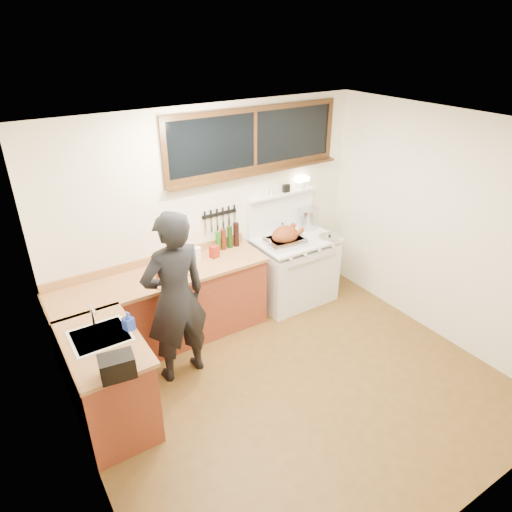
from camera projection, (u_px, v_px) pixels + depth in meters
ground_plane at (296, 388)px, 4.71m from camera, size 4.00×3.50×0.02m
room_shell at (304, 244)px, 3.95m from camera, size 4.10×3.60×2.65m
counter_back at (165, 308)px, 5.20m from camera, size 2.44×0.64×1.00m
counter_left at (108, 381)px, 4.15m from camera, size 0.64×1.09×0.90m
sink_unit at (101, 341)px, 4.03m from camera, size 0.50×0.45×0.37m
vintage_stove at (293, 268)px, 6.03m from camera, size 1.02×0.74×1.59m
back_window at (255, 147)px, 5.34m from camera, size 2.32×0.13×0.77m
left_doorway at (103, 432)px, 2.84m from camera, size 0.02×1.04×2.17m
knife_strip at (220, 215)px, 5.45m from camera, size 0.46×0.03×0.28m
man at (175, 299)px, 4.50m from camera, size 0.71×0.49×1.86m
soap_bottle at (128, 321)px, 4.05m from camera, size 0.11×0.11×0.19m
toaster at (117, 366)px, 3.52m from camera, size 0.29×0.22×0.18m
cutting_board at (166, 274)px, 4.90m from camera, size 0.49×0.42×0.14m
roast_turkey at (285, 238)px, 5.60m from camera, size 0.49×0.37×0.25m
stockpot at (308, 218)px, 6.08m from camera, size 0.29×0.29×0.27m
saucepan at (285, 231)px, 5.89m from camera, size 0.20×0.29×0.12m
pot_lid at (330, 237)px, 5.84m from camera, size 0.33×0.33×0.04m
coffee_tin at (214, 252)px, 5.33m from camera, size 0.12×0.11×0.15m
pitcher at (197, 254)px, 5.25m from camera, size 0.11×0.11×0.17m
bottle_cluster at (228, 238)px, 5.52m from camera, size 0.32×0.07×0.30m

